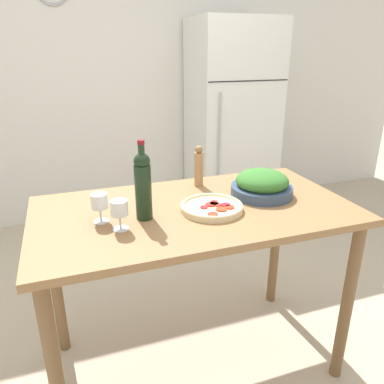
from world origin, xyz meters
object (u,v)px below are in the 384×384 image
at_px(wine_glass_far, 99,203).
at_px(refrigerator, 232,122).
at_px(salad_bowl, 262,184).
at_px(homemade_pizza, 212,207).
at_px(pepper_mill, 199,167).
at_px(wine_glass_near, 119,210).
at_px(wine_bottle, 143,184).

bearing_deg(wine_glass_far, refrigerator, 51.45).
bearing_deg(salad_bowl, refrigerator, 69.69).
bearing_deg(wine_glass_far, salad_bowl, 3.54).
bearing_deg(homemade_pizza, pepper_mill, 80.22).
distance_m(pepper_mill, salad_bowl, 0.34).
distance_m(refrigerator, wine_glass_near, 2.30).
distance_m(wine_glass_far, homemade_pizza, 0.48).
bearing_deg(refrigerator, wine_glass_far, -128.55).
bearing_deg(refrigerator, salad_bowl, -110.31).
height_order(wine_glass_near, wine_glass_far, same).
relative_size(salad_bowl, homemade_pizza, 1.07).
bearing_deg(salad_bowl, wine_bottle, -173.19).
distance_m(refrigerator, wine_glass_far, 2.26).
xyz_separation_m(wine_glass_near, homemade_pizza, (0.41, 0.05, -0.07)).
xyz_separation_m(refrigerator, wine_glass_far, (-1.41, -1.77, 0.07)).
bearing_deg(salad_bowl, wine_glass_far, -176.46).
height_order(wine_glass_far, salad_bowl, salad_bowl).
xyz_separation_m(pepper_mill, homemade_pizza, (-0.05, -0.32, -0.09)).
distance_m(refrigerator, pepper_mill, 1.73).
height_order(wine_glass_near, homemade_pizza, wine_glass_near).
xyz_separation_m(wine_bottle, wine_glass_far, (-0.18, 0.02, -0.07)).
xyz_separation_m(refrigerator, wine_bottle, (-1.23, -1.79, 0.14)).
distance_m(refrigerator, salad_bowl, 1.83).
height_order(wine_bottle, salad_bowl, wine_bottle).
relative_size(refrigerator, wine_bottle, 5.40).
relative_size(wine_bottle, wine_glass_far, 2.72).
height_order(refrigerator, salad_bowl, refrigerator).
relative_size(wine_bottle, wine_glass_near, 2.72).
xyz_separation_m(refrigerator, pepper_mill, (-0.88, -1.49, 0.09)).
height_order(pepper_mill, salad_bowl, pepper_mill).
distance_m(wine_glass_far, salad_bowl, 0.77).
bearing_deg(pepper_mill, wine_glass_near, -141.36).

